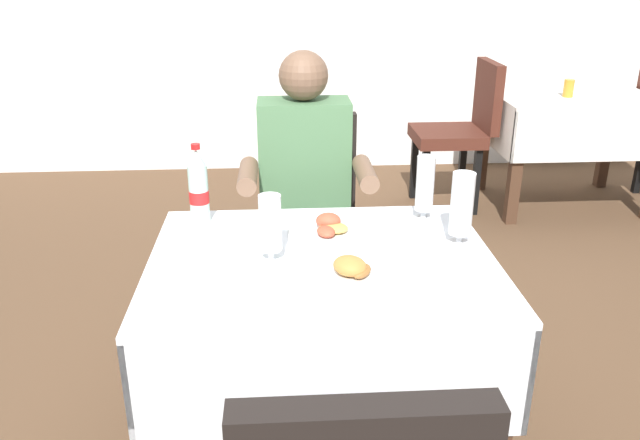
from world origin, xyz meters
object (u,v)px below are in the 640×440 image
plate_near_camera (351,273)px  plate_far_diner (328,228)px  main_dining_table (322,311)px  beer_glass_right (270,226)px  cola_bottle_primary (199,188)px  background_table_tumbler (569,88)px  beer_glass_middle (425,186)px  beer_glass_left (462,209)px  seated_diner_far (305,193)px  background_dining_table (569,122)px  background_chair_left (461,126)px  chair_far_diner_seat (309,219)px

plate_near_camera → plate_far_diner: (-0.04, 0.32, -0.00)m
main_dining_table → beer_glass_right: size_ratio=5.04×
cola_bottle_primary → background_table_tumbler: (2.11, 1.96, -0.06)m
beer_glass_middle → background_table_tumbler: (1.36, 1.99, -0.06)m
beer_glass_left → cola_bottle_primary: (-0.82, 0.24, 0.00)m
seated_diner_far → plate_far_diner: bearing=-84.1°
background_dining_table → background_chair_left: bearing=180.0°
beer_glass_left → background_dining_table: bearing=59.1°
background_table_tumbler → cola_bottle_primary: bearing=-137.1°
seated_diner_far → plate_near_camera: seated_diner_far is taller
main_dining_table → beer_glass_right: 0.33m
beer_glass_middle → background_chair_left: (0.71, 2.08, -0.32)m
plate_far_diner → background_chair_left: background_chair_left is taller
chair_far_diner_seat → background_chair_left: same height
plate_far_diner → beer_glass_right: size_ratio=1.25×
beer_glass_middle → plate_near_camera: bearing=-124.6°
cola_bottle_primary → background_table_tumbler: size_ratio=2.45×
background_dining_table → beer_glass_right: bearing=-129.5°
beer_glass_middle → background_chair_left: size_ratio=0.23×
beer_glass_middle → main_dining_table: bearing=-142.4°
cola_bottle_primary → beer_glass_middle: bearing=-2.4°
beer_glass_right → beer_glass_left: bearing=8.1°
chair_far_diner_seat → beer_glass_right: size_ratio=4.77×
seated_diner_far → background_table_tumbler: seated_diner_far is taller
background_chair_left → background_table_tumbler: bearing=-7.7°
cola_bottle_primary → background_chair_left: bearing=54.4°
plate_near_camera → cola_bottle_primary: size_ratio=0.91×
background_dining_table → seated_diner_far: bearing=-137.5°
seated_diner_far → beer_glass_middle: 0.59m
beer_glass_middle → beer_glass_right: (-0.51, -0.29, -0.01)m
background_chair_left → beer_glass_middle: bearing=-108.9°
seated_diner_far → beer_glass_right: size_ratio=6.19×
seated_diner_far → beer_glass_right: bearing=-100.4°
beer_glass_right → background_chair_left: (1.22, 2.36, -0.31)m
chair_far_diner_seat → background_dining_table: (1.80, 1.56, 0.02)m
background_chair_left → seated_diner_far: bearing=-123.4°
chair_far_diner_seat → background_dining_table: chair_far_diner_seat is taller
background_dining_table → background_chair_left: background_chair_left is taller
background_table_tumbler → background_dining_table: bearing=48.3°
chair_far_diner_seat → cola_bottle_primary: 0.70m
beer_glass_right → background_dining_table: 3.08m
chair_far_diner_seat → seated_diner_far: seated_diner_far is taller
plate_near_camera → beer_glass_right: (-0.22, 0.13, 0.09)m
beer_glass_middle → cola_bottle_primary: cola_bottle_primary is taller
plate_near_camera → beer_glass_left: beer_glass_left is taller
background_chair_left → plate_far_diner: bearing=-115.6°
main_dining_table → cola_bottle_primary: 0.58m
main_dining_table → plate_near_camera: size_ratio=4.17×
beer_glass_left → beer_glass_right: bearing=-171.9°
chair_far_diner_seat → beer_glass_middle: 0.71m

